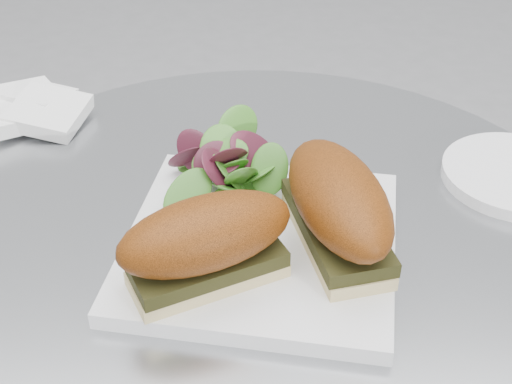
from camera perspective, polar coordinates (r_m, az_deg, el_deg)
plate at (r=0.66m, az=0.40°, el=-4.12°), size 0.29×0.29×0.02m
sandwich_left at (r=0.59m, az=-4.00°, el=-3.99°), size 0.17×0.12×0.08m
sandwich_right at (r=0.63m, az=6.58°, el=-1.02°), size 0.11×0.18×0.08m
salad at (r=0.70m, az=-2.21°, el=1.74°), size 0.12×0.12×0.05m
napkin at (r=0.90m, az=-17.28°, el=5.93°), size 0.17×0.17×0.02m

